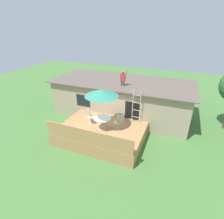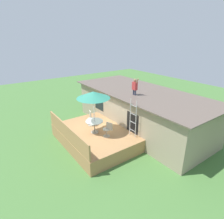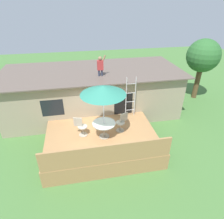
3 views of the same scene
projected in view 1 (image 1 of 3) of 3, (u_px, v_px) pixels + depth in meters
name	position (u px, v px, depth m)	size (l,w,h in m)	color
ground_plane	(103.00, 137.00, 11.24)	(40.00, 40.00, 0.00)	#477538
house	(121.00, 98.00, 13.63)	(10.50, 4.50, 2.70)	gray
deck	(102.00, 132.00, 11.06)	(5.15, 3.89, 0.80)	#A87A4C
deck_railing	(87.00, 137.00, 9.11)	(5.05, 0.08, 0.90)	#A87A4C
patio_table	(102.00, 120.00, 10.41)	(1.04, 1.04, 0.74)	#A59E8C
patio_umbrella	(101.00, 93.00, 9.63)	(1.90, 1.90, 2.54)	silver
step_ladder	(136.00, 107.00, 10.93)	(0.52, 0.04, 2.20)	silver
person_figure	(123.00, 77.00, 11.83)	(0.47, 0.20, 1.11)	#33384C
patio_chair_left	(90.00, 117.00, 11.08)	(0.61, 0.44, 0.92)	#A59E8C
patio_chair_right	(118.00, 122.00, 10.45)	(0.60, 0.44, 0.92)	#A59E8C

